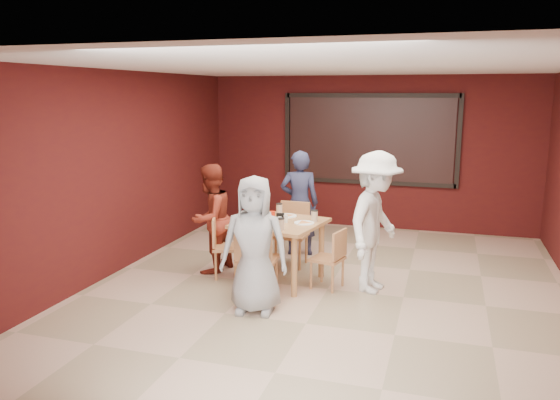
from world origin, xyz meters
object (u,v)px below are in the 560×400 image
(diner_front, at_px, (255,245))
(diner_right, at_px, (375,222))
(chair_back, at_px, (293,230))
(chair_left, at_px, (223,243))
(dining_table, at_px, (280,229))
(diner_left, at_px, (211,218))
(chair_right, at_px, (332,256))
(diner_back, at_px, (299,203))
(chair_front, at_px, (256,256))

(diner_front, bearing_deg, diner_right, 33.89)
(chair_back, distance_m, chair_left, 1.12)
(dining_table, xyz_separation_m, diner_left, (-1.06, 0.13, 0.05))
(chair_back, bearing_deg, chair_right, -48.15)
(diner_right, bearing_deg, chair_back, 72.59)
(chair_back, height_order, diner_back, diner_back)
(chair_left, distance_m, chair_right, 1.52)
(diner_front, distance_m, diner_left, 1.60)
(diner_front, relative_size, diner_back, 0.98)
(chair_left, height_order, diner_right, diner_right)
(chair_left, bearing_deg, dining_table, 2.94)
(chair_back, bearing_deg, diner_left, -147.22)
(chair_left, xyz_separation_m, diner_back, (0.71, 1.35, 0.34))
(chair_back, height_order, diner_right, diner_right)
(diner_right, bearing_deg, chair_front, 131.31)
(chair_left, relative_size, diner_back, 0.51)
(diner_left, bearing_deg, chair_back, 134.99)
(dining_table, height_order, diner_back, diner_back)
(chair_left, relative_size, diner_right, 0.47)
(diner_back, bearing_deg, chair_left, 48.66)
(dining_table, relative_size, chair_left, 1.45)
(chair_right, xyz_separation_m, diner_back, (-0.81, 1.38, 0.37))
(dining_table, height_order, diner_left, diner_left)
(diner_back, height_order, diner_left, diner_back)
(chair_front, bearing_deg, diner_left, 139.54)
(chair_back, xyz_separation_m, chair_left, (-0.76, -0.82, -0.04))
(chair_right, bearing_deg, diner_front, -125.15)
(chair_right, xyz_separation_m, diner_right, (0.52, 0.10, 0.45))
(chair_back, relative_size, diner_right, 0.51)
(chair_left, bearing_deg, diner_front, -50.94)
(chair_back, xyz_separation_m, diner_left, (-1.01, -0.65, 0.24))
(chair_right, bearing_deg, chair_left, 178.92)
(chair_right, height_order, diner_front, diner_front)
(dining_table, relative_size, chair_right, 1.56)
(chair_right, xyz_separation_m, diner_front, (-0.70, -0.99, 0.35))
(chair_left, xyz_separation_m, diner_left, (-0.25, 0.17, 0.29))
(dining_table, xyz_separation_m, chair_right, (0.72, -0.07, -0.27))
(diner_left, relative_size, diner_right, 0.85)
(chair_back, bearing_deg, diner_right, -30.43)
(chair_back, distance_m, diner_right, 1.54)
(chair_front, height_order, diner_back, diner_back)
(chair_right, distance_m, diner_left, 1.81)
(diner_left, bearing_deg, diner_front, 54.45)
(chair_left, height_order, chair_right, chair_left)
(dining_table, bearing_deg, diner_left, 173.01)
(chair_back, relative_size, diner_back, 0.56)
(chair_front, bearing_deg, chair_right, 37.52)
(dining_table, distance_m, chair_front, 0.72)
(dining_table, xyz_separation_m, diner_right, (1.24, 0.03, 0.18))
(chair_front, height_order, diner_right, diner_right)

